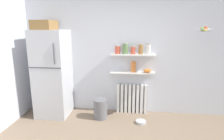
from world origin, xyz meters
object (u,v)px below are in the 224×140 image
(storage_jar_3, at_px, (141,49))
(storage_jar_2, at_px, (133,50))
(pet_food_bowl, at_px, (141,122))
(hanging_fruit_basket, at_px, (204,29))
(radiator, at_px, (132,99))
(trash_bin, at_px, (100,109))
(refrigerator, at_px, (52,72))
(storage_jar_1, at_px, (125,49))
(storage_jar_4, at_px, (149,49))
(vase, at_px, (133,67))
(storage_jar_0, at_px, (118,50))
(shelf_bowl, at_px, (147,71))

(storage_jar_3, bearing_deg, storage_jar_2, 180.00)
(pet_food_bowl, relative_size, hanging_fruit_basket, 0.66)
(radiator, relative_size, hanging_fruit_basket, 2.18)
(radiator, xyz_separation_m, trash_bin, (-0.65, -0.36, -0.12))
(refrigerator, distance_m, storage_jar_1, 1.63)
(storage_jar_3, bearing_deg, storage_jar_1, 180.00)
(storage_jar_4, relative_size, vase, 0.99)
(refrigerator, bearing_deg, pet_food_bowl, -6.70)
(trash_bin, bearing_deg, refrigerator, 174.37)
(storage_jar_0, xyz_separation_m, vase, (0.34, 0.00, -0.36))
(storage_jar_0, relative_size, shelf_bowl, 1.08)
(vase, relative_size, shelf_bowl, 1.35)
(storage_jar_0, relative_size, trash_bin, 0.43)
(storage_jar_4, bearing_deg, pet_food_bowl, -105.45)
(refrigerator, bearing_deg, storage_jar_2, 7.62)
(storage_jar_4, bearing_deg, shelf_bowl, 180.00)
(storage_jar_2, relative_size, shelf_bowl, 1.02)
(storage_jar_3, bearing_deg, storage_jar_4, 0.00)
(storage_jar_1, height_order, storage_jar_3, storage_jar_1)
(storage_jar_4, bearing_deg, hanging_fruit_basket, -17.68)
(storage_jar_0, xyz_separation_m, pet_food_bowl, (0.52, -0.45, -1.40))
(storage_jar_3, bearing_deg, vase, 180.00)
(vase, height_order, trash_bin, vase)
(radiator, bearing_deg, storage_jar_4, -5.30)
(storage_jar_2, xyz_separation_m, shelf_bowl, (0.32, 0.00, -0.43))
(refrigerator, relative_size, shelf_bowl, 12.06)
(storage_jar_0, distance_m, shelf_bowl, 0.78)
(storage_jar_3, distance_m, storage_jar_4, 0.16)
(storage_jar_1, distance_m, pet_food_bowl, 1.54)
(radiator, height_order, storage_jar_2, storage_jar_2)
(radiator, xyz_separation_m, shelf_bowl, (0.32, -0.03, 0.66))
(refrigerator, xyz_separation_m, pet_food_bowl, (1.90, -0.22, -0.94))
(storage_jar_2, relative_size, trash_bin, 0.41)
(storage_jar_4, bearing_deg, radiator, 174.70)
(storage_jar_2, bearing_deg, refrigerator, -172.38)
(storage_jar_3, bearing_deg, hanging_fruit_basket, -15.23)
(radiator, bearing_deg, hanging_fruit_basket, -14.64)
(vase, xyz_separation_m, hanging_fruit_basket, (1.25, -0.30, 0.79))
(storage_jar_0, bearing_deg, trash_bin, -134.58)
(storage_jar_2, relative_size, storage_jar_4, 0.76)
(storage_jar_1, distance_m, shelf_bowl, 0.67)
(storage_jar_1, relative_size, vase, 1.02)
(storage_jar_0, height_order, pet_food_bowl, storage_jar_0)
(vase, bearing_deg, radiator, 122.10)
(storage_jar_3, xyz_separation_m, pet_food_bowl, (0.04, -0.45, -1.42))
(storage_jar_1, bearing_deg, refrigerator, -171.59)
(storage_jar_0, bearing_deg, shelf_bowl, 0.00)
(refrigerator, distance_m, storage_jar_0, 1.47)
(refrigerator, distance_m, radiator, 1.83)
(pet_food_bowl, bearing_deg, storage_jar_1, 128.68)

